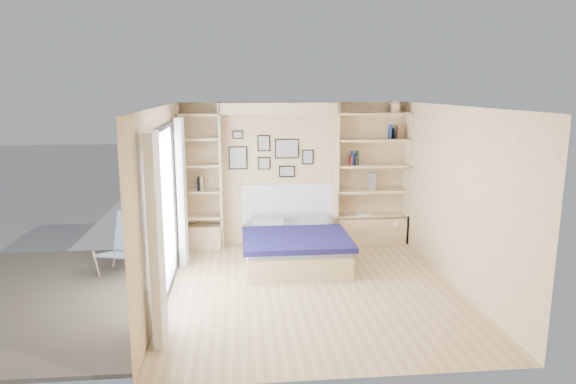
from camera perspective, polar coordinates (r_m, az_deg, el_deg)
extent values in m
plane|color=tan|center=(7.25, 2.78, -10.71)|extent=(4.50, 4.50, 0.00)
plane|color=beige|center=(9.06, 0.80, 2.04)|extent=(4.00, 0.00, 4.00)
plane|color=beige|center=(4.74, 6.89, -6.86)|extent=(4.00, 0.00, 4.00)
plane|color=beige|center=(6.87, -13.85, -1.34)|extent=(0.00, 4.50, 4.50)
plane|color=beige|center=(7.43, 18.32, -0.64)|extent=(0.00, 4.50, 4.50)
plane|color=white|center=(6.72, 2.99, 9.46)|extent=(4.50, 4.50, 0.00)
cube|color=#D6B385|center=(8.84, -7.48, 1.70)|extent=(0.04, 0.35, 2.50)
cube|color=#D6B385|center=(9.00, 5.36, 1.92)|extent=(0.04, 0.35, 2.50)
cube|color=#D6B385|center=(8.75, -1.03, 9.27)|extent=(2.00, 0.35, 0.20)
cube|color=#D6B385|center=(9.32, 13.11, 2.01)|extent=(0.04, 0.35, 2.50)
cube|color=#D6B385|center=(8.89, -11.86, 1.61)|extent=(0.04, 0.35, 2.50)
cube|color=#D6B385|center=(9.36, 9.17, -4.08)|extent=(1.30, 0.35, 0.50)
cube|color=#D6B385|center=(9.10, -9.52, -4.87)|extent=(0.70, 0.35, 0.40)
cube|color=black|center=(6.73, -13.99, 6.84)|extent=(0.04, 2.08, 0.06)
cube|color=black|center=(7.23, -13.14, -10.80)|extent=(0.04, 2.08, 0.06)
cube|color=black|center=(5.93, -14.87, -4.91)|extent=(0.04, 0.06, 2.20)
cube|color=black|center=(7.89, -12.55, -0.76)|extent=(0.04, 0.06, 2.20)
cube|color=silver|center=(6.90, -13.63, -2.39)|extent=(0.01, 2.00, 2.20)
cube|color=white|center=(5.64, -14.43, -5.22)|extent=(0.10, 0.45, 2.30)
cube|color=white|center=(8.14, -11.71, 0.01)|extent=(0.10, 0.45, 2.30)
cube|color=#D6B385|center=(9.29, 9.22, -2.60)|extent=(1.30, 0.35, 0.04)
cube|color=#D6B385|center=(9.20, 9.31, 0.13)|extent=(1.30, 0.35, 0.04)
cube|color=#D6B385|center=(9.12, 9.40, 2.90)|extent=(1.30, 0.35, 0.04)
cube|color=#D6B385|center=(9.07, 9.49, 5.71)|extent=(1.30, 0.35, 0.04)
cube|color=#D6B385|center=(9.03, 9.58, 8.55)|extent=(1.30, 0.35, 0.04)
cube|color=#D6B385|center=(9.00, -9.59, -2.74)|extent=(0.70, 0.35, 0.04)
cube|color=#D6B385|center=(8.91, -9.69, 0.07)|extent=(0.70, 0.35, 0.04)
cube|color=#D6B385|center=(8.83, -9.78, 2.94)|extent=(0.70, 0.35, 0.04)
cube|color=#D6B385|center=(8.78, -9.88, 5.84)|extent=(0.70, 0.35, 0.04)
cube|color=#D6B385|center=(8.75, -9.97, 8.45)|extent=(0.70, 0.35, 0.04)
cube|color=#D6B385|center=(8.31, 0.65, -6.52)|extent=(1.54, 1.93, 0.34)
cube|color=#9DA1AB|center=(8.24, 0.66, -5.07)|extent=(1.50, 1.89, 0.10)
cube|color=#151243|center=(7.91, 0.92, -5.26)|extent=(1.64, 1.35, 0.08)
cube|color=#9DA1AB|center=(8.82, -2.31, -3.23)|extent=(0.53, 0.39, 0.12)
cube|color=#9DA1AB|center=(8.90, 2.67, -3.10)|extent=(0.53, 0.39, 0.12)
cube|color=white|center=(9.12, -0.02, -1.29)|extent=(1.64, 0.04, 0.70)
cube|color=black|center=(8.94, -5.57, 3.80)|extent=(0.32, 0.02, 0.40)
cube|color=gray|center=(8.93, -5.57, 3.79)|extent=(0.28, 0.01, 0.36)
cube|color=black|center=(8.92, -2.70, 5.44)|extent=(0.22, 0.02, 0.28)
cube|color=gray|center=(8.91, -2.70, 5.43)|extent=(0.18, 0.01, 0.24)
cube|color=black|center=(8.97, -2.68, 3.22)|extent=(0.22, 0.02, 0.22)
cube|color=gray|center=(8.95, -2.67, 3.21)|extent=(0.18, 0.01, 0.18)
cube|color=black|center=(8.96, -0.13, 4.84)|extent=(0.42, 0.02, 0.34)
cube|color=gray|center=(8.95, -0.12, 4.83)|extent=(0.38, 0.01, 0.30)
cube|color=black|center=(9.02, -0.13, 2.31)|extent=(0.28, 0.02, 0.20)
cube|color=gray|center=(9.01, -0.12, 2.30)|extent=(0.24, 0.01, 0.16)
cube|color=black|center=(9.02, 2.22, 3.91)|extent=(0.20, 0.02, 0.26)
cube|color=gray|center=(9.01, 2.23, 3.91)|extent=(0.16, 0.01, 0.22)
cube|color=black|center=(8.90, -5.62, 6.35)|extent=(0.18, 0.02, 0.14)
cube|color=gray|center=(8.89, -5.62, 6.35)|extent=(0.14, 0.01, 0.10)
cylinder|color=silver|center=(8.79, -6.56, 0.80)|extent=(0.20, 0.02, 0.02)
cone|color=white|center=(8.79, -5.90, 0.69)|extent=(0.13, 0.12, 0.15)
cylinder|color=silver|center=(8.92, 4.55, 1.01)|extent=(0.20, 0.02, 0.02)
cone|color=white|center=(8.91, 3.92, 0.87)|extent=(0.13, 0.12, 0.15)
cube|color=#A51E1E|center=(9.01, 6.94, 3.51)|extent=(0.02, 0.15, 0.16)
cube|color=navy|center=(9.01, 7.17, 3.77)|extent=(0.03, 0.15, 0.24)
cube|color=black|center=(9.02, 7.32, 3.65)|extent=(0.03, 0.15, 0.21)
cube|color=#BFB28C|center=(9.03, 7.74, 3.53)|extent=(0.04, 0.15, 0.17)
cube|color=#26593F|center=(9.03, 7.73, 3.79)|extent=(0.03, 0.15, 0.25)
cube|color=navy|center=(9.13, 11.30, 6.58)|extent=(0.03, 0.15, 0.24)
cube|color=black|center=(9.14, 11.47, 6.41)|extent=(0.03, 0.15, 0.19)
cube|color=#BFB28C|center=(9.14, 11.42, 6.41)|extent=(0.04, 0.15, 0.19)
cube|color=#26593F|center=(9.15, 11.83, 6.56)|extent=(0.03, 0.15, 0.24)
cube|color=#A81E40|center=(9.16, 11.88, 6.50)|extent=(0.03, 0.15, 0.22)
cube|color=navy|center=(8.88, -9.99, 0.80)|extent=(0.02, 0.15, 0.20)
cube|color=black|center=(8.88, -9.91, 0.93)|extent=(0.03, 0.15, 0.23)
cube|color=#BFB28C|center=(8.88, -9.52, 0.88)|extent=(0.03, 0.15, 0.22)
cube|color=#D6B385|center=(9.12, 11.77, 9.10)|extent=(0.13, 0.13, 0.15)
cone|color=#D6B385|center=(9.12, 11.80, 9.82)|extent=(0.20, 0.20, 0.08)
cube|color=slate|center=(9.16, 9.28, 1.16)|extent=(0.12, 0.12, 0.30)
cube|color=white|center=(9.20, 8.41, -2.50)|extent=(0.22, 0.16, 0.03)
cube|color=#766857|center=(7.63, -25.56, -10.69)|extent=(3.20, 4.00, 0.05)
cylinder|color=tan|center=(8.00, -20.52, -7.56)|extent=(0.06, 0.15, 0.44)
cylinder|color=tan|center=(7.78, -17.32, -7.89)|extent=(0.06, 0.15, 0.44)
cylinder|color=tan|center=(8.49, -18.56, -5.56)|extent=(0.12, 0.36, 0.72)
cylinder|color=tan|center=(8.27, -15.50, -5.81)|extent=(0.12, 0.36, 0.72)
cube|color=#4181BD|center=(8.05, -18.25, -6.63)|extent=(0.64, 0.72, 0.16)
cube|color=#4181BD|center=(8.34, -17.04, -4.15)|extent=(0.55, 0.36, 0.59)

